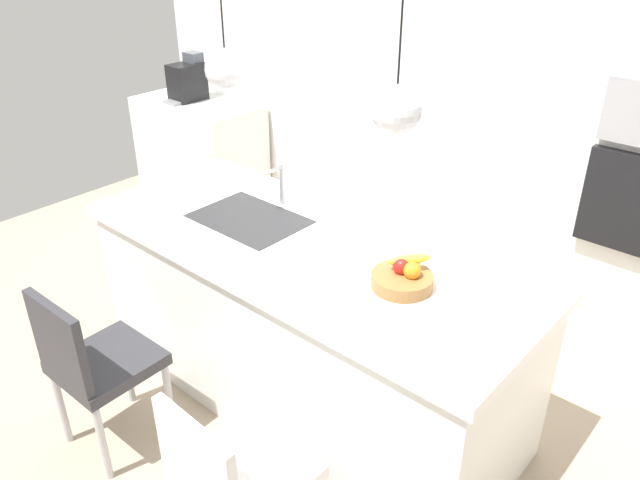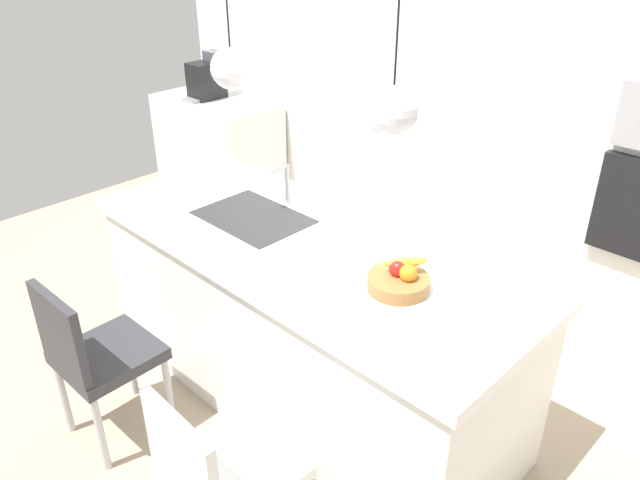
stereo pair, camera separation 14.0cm
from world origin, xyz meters
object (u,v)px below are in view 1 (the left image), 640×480
(fruit_bowl, at_px, (403,277))
(chair_middle, at_px, (233,478))
(chair_near, at_px, (94,362))
(coffee_machine, at_px, (187,81))
(oven, at_px, (635,205))

(fruit_bowl, xyz_separation_m, chair_middle, (-0.11, -0.89, -0.50))
(chair_near, bearing_deg, fruit_bowl, 40.03)
(chair_middle, bearing_deg, coffee_machine, 143.59)
(oven, relative_size, chair_near, 0.63)
(fruit_bowl, distance_m, coffee_machine, 3.32)
(coffee_machine, bearing_deg, chair_middle, -36.41)
(coffee_machine, relative_size, chair_middle, 0.44)
(fruit_bowl, distance_m, chair_near, 1.45)
(fruit_bowl, relative_size, coffee_machine, 0.68)
(coffee_machine, distance_m, chair_near, 3.01)
(oven, height_order, chair_middle, oven)
(oven, distance_m, chair_near, 2.92)
(fruit_bowl, height_order, chair_near, fruit_bowl)
(oven, bearing_deg, chair_near, -121.23)
(fruit_bowl, xyz_separation_m, chair_near, (-1.05, -0.89, -0.47))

